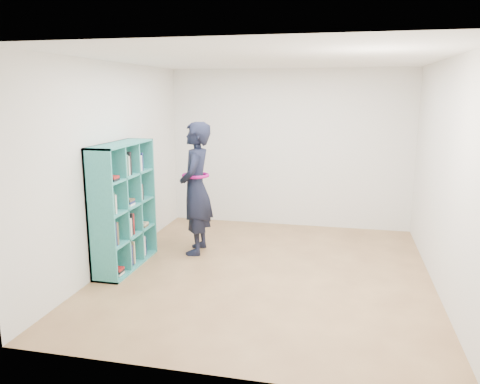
# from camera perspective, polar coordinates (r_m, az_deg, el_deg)

# --- Properties ---
(floor) EXTENTS (4.50, 4.50, 0.00)m
(floor) POSITION_cam_1_polar(r_m,az_deg,el_deg) (5.98, 3.15, -9.77)
(floor) COLOR brown
(floor) RESTS_ON ground
(ceiling) EXTENTS (4.50, 4.50, 0.00)m
(ceiling) POSITION_cam_1_polar(r_m,az_deg,el_deg) (5.56, 3.48, 15.94)
(ceiling) COLOR white
(ceiling) RESTS_ON wall_back
(wall_left) EXTENTS (0.02, 4.50, 2.60)m
(wall_left) POSITION_cam_1_polar(r_m,az_deg,el_deg) (6.26, -15.08, 3.19)
(wall_left) COLOR silver
(wall_left) RESTS_ON floor
(wall_right) EXTENTS (0.02, 4.50, 2.60)m
(wall_right) POSITION_cam_1_polar(r_m,az_deg,el_deg) (5.66, 23.70, 1.67)
(wall_right) COLOR silver
(wall_right) RESTS_ON floor
(wall_back) EXTENTS (4.00, 0.02, 2.60)m
(wall_back) POSITION_cam_1_polar(r_m,az_deg,el_deg) (7.83, 6.01, 5.25)
(wall_back) COLOR silver
(wall_back) RESTS_ON floor
(wall_front) EXTENTS (4.00, 0.02, 2.60)m
(wall_front) POSITION_cam_1_polar(r_m,az_deg,el_deg) (3.47, -2.77, -3.34)
(wall_front) COLOR silver
(wall_front) RESTS_ON floor
(bookshelf) EXTENTS (0.35, 1.21, 1.61)m
(bookshelf) POSITION_cam_1_polar(r_m,az_deg,el_deg) (6.14, -14.23, -1.86)
(bookshelf) COLOR teal
(bookshelf) RESTS_ON floor
(person) EXTENTS (0.51, 0.71, 1.83)m
(person) POSITION_cam_1_polar(r_m,az_deg,el_deg) (6.49, -5.40, 0.44)
(person) COLOR black
(person) RESTS_ON floor
(smartphone) EXTENTS (0.03, 0.11, 0.14)m
(smartphone) POSITION_cam_1_polar(r_m,az_deg,el_deg) (6.59, -6.40, 1.64)
(smartphone) COLOR silver
(smartphone) RESTS_ON person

